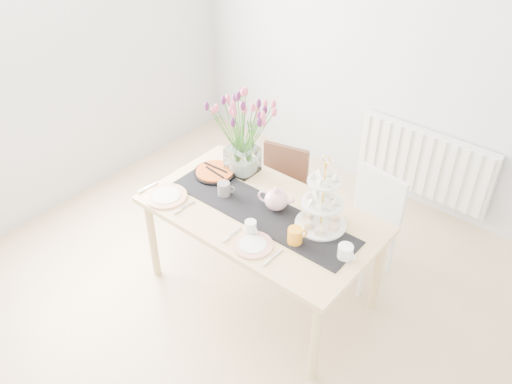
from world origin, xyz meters
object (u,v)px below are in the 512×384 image
Objects in this scene: cream_jug at (345,252)px; tart_tin at (215,173)px; dining_table at (261,221)px; chair_white at (368,218)px; cake_stand at (322,209)px; mug_orange at (295,236)px; radiator at (424,163)px; tulip_vase at (242,123)px; teapot at (276,200)px; mug_white at (251,227)px; plate_left at (166,196)px; plate_right at (253,245)px; mug_grey at (224,189)px.

cream_jug is 0.30× the size of tart_tin.
dining_table is 1.90× the size of chair_white.
cake_stand reaches higher than mug_orange.
radiator is 1.79m from tulip_vase.
teapot is (-0.37, -1.62, 0.38)m from radiator.
cream_jug is at bearing -16.09° from tulip_vase.
cream_jug is 0.33m from mug_orange.
chair_white is at bearing 83.37° from cake_stand.
tulip_vase is at bearing 146.09° from mug_white.
tulip_vase is at bearing 168.87° from cake_stand.
teapot is 0.78m from plate_left.
plate_right is at bearing -97.26° from radiator.
radiator is 3.87× the size of tart_tin.
teapot is (-0.39, -0.61, 0.34)m from chair_white.
plate_right is (0.17, -0.29, 0.08)m from dining_table.
tart_tin is at bearing 162.35° from teapot.
tulip_vase is 6.98× the size of mug_grey.
teapot is 0.60m from tart_tin.
teapot reaches higher than mug_orange.
cream_jug is (0.24, -1.73, 0.35)m from radiator.
cake_stand is (0.80, -0.16, -0.26)m from tulip_vase.
cake_stand is 0.34m from teapot.
plate_left is at bearing -117.48° from radiator.
cake_stand is at bearing -26.76° from mug_grey.
tulip_vase is (-0.87, -0.41, 0.67)m from chair_white.
cake_stand reaches higher than cream_jug.
plate_right is at bearing -60.12° from dining_table.
cake_stand is (-0.07, -0.57, 0.40)m from chair_white.
tulip_vase reaches higher than chair_white.
tulip_vase reaches higher than plate_left.
radiator is 1.01m from chair_white.
plate_right is (0.71, -0.42, -0.01)m from tart_tin.
radiator is at bearing 98.67° from chair_white.
tulip_vase is at bearing 67.90° from mug_grey.
cream_jug is at bearing -6.82° from tart_tin.
plate_right is (0.09, -0.09, -0.04)m from mug_white.
chair_white is 1.03m from mug_white.
plate_left is (-0.30, -0.27, -0.04)m from mug_grey.
dining_table is 17.10× the size of cream_jug.
mug_white is (-0.34, -1.91, 0.35)m from radiator.
tart_tin is 0.82m from plate_right.
teapot is 2.46× the size of mug_grey.
cake_stand is 0.26m from mug_orange.
tart_tin is 1.20× the size of plate_right.
cake_stand is 4.71× the size of mug_grey.
cream_jug is at bearing -39.09° from mug_grey.
chair_white reaches higher than mug_white.
chair_white is (0.45, 0.70, -0.19)m from dining_table.
mug_white is 0.29m from mug_orange.
cake_stand is at bearing 59.14° from mug_white.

